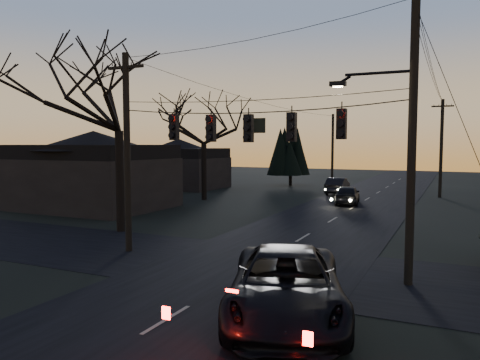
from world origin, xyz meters
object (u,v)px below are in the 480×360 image
at_px(utility_pole_far_l, 332,185).
at_px(suv_near, 286,286).
at_px(utility_pole_left, 129,251).
at_px(bare_tree_left, 118,90).
at_px(sedan_oncoming_b, 338,186).
at_px(utility_pole_far_r, 440,197).
at_px(utility_pole_right, 408,285).
at_px(sedan_oncoming_a, 347,195).

distance_m(utility_pole_far_l, suv_near, 41.54).
distance_m(utility_pole_left, utility_pole_far_l, 36.00).
bearing_deg(bare_tree_left, suv_near, -33.64).
relative_size(suv_near, sedan_oncoming_b, 1.40).
height_order(utility_pole_far_r, suv_near, utility_pole_far_r).
distance_m(utility_pole_left, bare_tree_left, 8.91).
distance_m(utility_pole_right, sedan_oncoming_b, 28.23).
bearing_deg(utility_pole_far_l, bare_tree_left, -95.86).
bearing_deg(bare_tree_left, utility_pole_right, -13.36).
relative_size(utility_pole_far_r, sedan_oncoming_a, 1.95).
distance_m(utility_pole_far_l, sedan_oncoming_a, 16.97).
bearing_deg(utility_pole_right, bare_tree_left, 166.64).
distance_m(utility_pole_far_r, sedan_oncoming_b, 8.81).
bearing_deg(bare_tree_left, sedan_oncoming_b, 75.27).
distance_m(utility_pole_right, utility_pole_left, 11.50).
relative_size(bare_tree_left, sedan_oncoming_a, 2.46).
relative_size(utility_pole_far_r, sedan_oncoming_b, 1.85).
height_order(utility_pole_left, suv_near, utility_pole_left).
bearing_deg(utility_pole_right, sedan_oncoming_b, 107.96).
xyz_separation_m(sedan_oncoming_a, sedan_oncoming_b, (-2.40, 6.98, 0.02)).
bearing_deg(utility_pole_far_r, utility_pole_far_l, 145.18).
height_order(utility_pole_right, utility_pole_far_r, utility_pole_right).
distance_m(utility_pole_right, utility_pole_far_r, 28.00).
distance_m(utility_pole_right, suv_near, 5.37).
bearing_deg(utility_pole_left, utility_pole_far_l, 90.00).
bearing_deg(suv_near, utility_pole_far_r, 66.22).
relative_size(sedan_oncoming_a, sedan_oncoming_b, 0.95).
height_order(bare_tree_left, suv_near, bare_tree_left).
height_order(utility_pole_right, utility_pole_left, utility_pole_right).
relative_size(utility_pole_right, sedan_oncoming_a, 2.30).
bearing_deg(utility_pole_far_l, utility_pole_far_r, -34.82).
distance_m(suv_near, sedan_oncoming_b, 31.99).
xyz_separation_m(utility_pole_far_r, bare_tree_left, (-14.83, -24.48, 7.48)).
height_order(utility_pole_far_l, sedan_oncoming_a, utility_pole_far_l).
distance_m(utility_pole_far_l, bare_tree_left, 33.49).
xyz_separation_m(suv_near, sedan_oncoming_b, (-6.04, 31.42, -0.14)).
height_order(utility_pole_left, sedan_oncoming_a, utility_pole_left).
relative_size(bare_tree_left, sedan_oncoming_b, 2.32).
bearing_deg(utility_pole_right, utility_pole_far_l, 107.72).
height_order(utility_pole_left, utility_pole_far_r, same).
xyz_separation_m(utility_pole_left, bare_tree_left, (-3.33, 3.52, 7.48)).
height_order(utility_pole_right, utility_pole_far_l, utility_pole_right).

